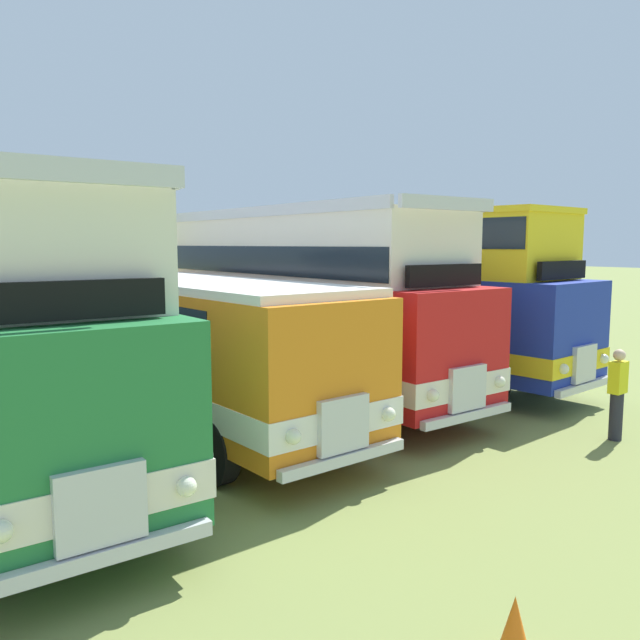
{
  "coord_description": "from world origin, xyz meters",
  "views": [
    {
      "loc": [
        -0.7,
        -11.71,
        3.67
      ],
      "look_at": [
        8.91,
        0.01,
        1.85
      ],
      "focal_mm": 35.68,
      "sensor_mm": 36.0,
      "label": 1
    }
  ],
  "objects_px": {
    "bus_sixth_in_row": "(179,338)",
    "bus_seventh_in_row": "(303,299)",
    "cone_near_end": "(514,633)",
    "bus_eighth_in_row": "(408,288)",
    "marshal_person": "(617,394)"
  },
  "relations": [
    {
      "from": "cone_near_end",
      "to": "marshal_person",
      "type": "bearing_deg",
      "value": 19.84
    },
    {
      "from": "bus_sixth_in_row",
      "to": "bus_seventh_in_row",
      "type": "bearing_deg",
      "value": 5.46
    },
    {
      "from": "marshal_person",
      "to": "bus_eighth_in_row",
      "type": "bearing_deg",
      "value": 79.71
    },
    {
      "from": "bus_seventh_in_row",
      "to": "bus_eighth_in_row",
      "type": "height_order",
      "value": "bus_seventh_in_row"
    },
    {
      "from": "bus_sixth_in_row",
      "to": "bus_eighth_in_row",
      "type": "relative_size",
      "value": 1.03
    },
    {
      "from": "bus_seventh_in_row",
      "to": "cone_near_end",
      "type": "height_order",
      "value": "bus_seventh_in_row"
    },
    {
      "from": "bus_eighth_in_row",
      "to": "cone_near_end",
      "type": "relative_size",
      "value": 14.65
    },
    {
      "from": "bus_eighth_in_row",
      "to": "cone_near_end",
      "type": "xyz_separation_m",
      "value": [
        -8.31,
        -8.99,
        -2.13
      ]
    },
    {
      "from": "marshal_person",
      "to": "bus_seventh_in_row",
      "type": "bearing_deg",
      "value": 109.1
    },
    {
      "from": "cone_near_end",
      "to": "bus_seventh_in_row",
      "type": "bearing_deg",
      "value": 62.22
    },
    {
      "from": "bus_sixth_in_row",
      "to": "bus_seventh_in_row",
      "type": "relative_size",
      "value": 1.0
    },
    {
      "from": "bus_seventh_in_row",
      "to": "bus_sixth_in_row",
      "type": "bearing_deg",
      "value": -174.54
    },
    {
      "from": "bus_sixth_in_row",
      "to": "cone_near_end",
      "type": "bearing_deg",
      "value": -98.8
    },
    {
      "from": "marshal_person",
      "to": "bus_sixth_in_row",
      "type": "bearing_deg",
      "value": 132.51
    },
    {
      "from": "bus_sixth_in_row",
      "to": "bus_seventh_in_row",
      "type": "xyz_separation_m",
      "value": [
        3.47,
        0.33,
        0.6
      ]
    }
  ]
}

